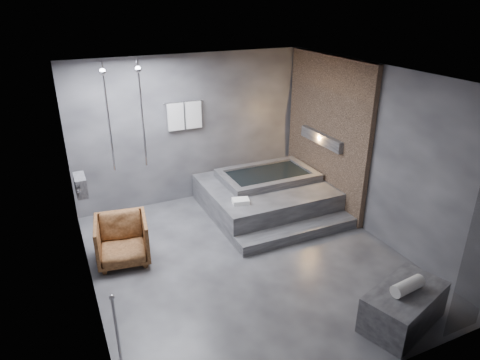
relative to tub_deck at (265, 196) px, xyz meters
name	(u,v)px	position (x,y,z in m)	size (l,w,h in m)	color
room	(266,145)	(-0.65, -1.21, 1.48)	(5.00, 5.04, 2.82)	#2D2D2F
tub_deck	(265,196)	(0.00, 0.00, 0.00)	(2.20, 2.00, 0.50)	#323234
tub_step	(298,232)	(0.00, -1.18, -0.16)	(2.20, 0.36, 0.18)	#323234
concrete_bench	(403,307)	(0.08, -3.47, 0.00)	(1.10, 0.60, 0.49)	#2F2F31
driftwood_chair	(122,240)	(-2.78, -0.65, 0.10)	(0.76, 0.78, 0.71)	#402310
rolled_towel	(408,286)	(0.07, -3.49, 0.32)	(0.16, 0.16, 0.45)	silver
deck_towel	(241,201)	(-0.76, -0.53, 0.29)	(0.28, 0.21, 0.07)	white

